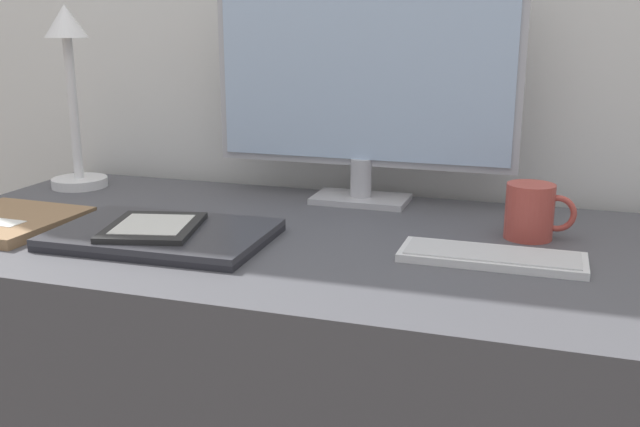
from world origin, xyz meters
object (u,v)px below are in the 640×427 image
Objects in this scene: laptop at (163,235)px; coffee_mug at (531,211)px; keyboard at (492,257)px; notebook at (5,222)px; monitor at (363,73)px; desk_lamp at (71,83)px; ereader at (153,227)px.

laptop is 3.09× the size of coffee_mug.
notebook reaches higher than keyboard.
monitor is 5.27× the size of coffee_mug.
laptop is at bearing -173.50° from keyboard.
desk_lamp is at bearing -174.58° from monitor.
notebook is at bearing -76.98° from desk_lamp.
desk_lamp is at bearing 139.96° from ereader.
coffee_mug is (0.05, 0.14, 0.04)m from keyboard.
laptop is 0.02m from ereader.
coffee_mug reaches higher than laptop.
monitor is 2.19× the size of keyboard.
ereader reaches higher than keyboard.
monitor is 0.50m from ereader.
notebook is (-0.55, -0.37, -0.24)m from monitor.
monitor is 0.48m from keyboard.
ereader is at bearing -172.56° from keyboard.
monitor is at bearing 5.42° from desk_lamp.
coffee_mug is (0.33, -0.16, -0.21)m from monitor.
keyboard is at bearing -46.50° from monitor.
notebook is at bearing -146.13° from monitor.
desk_lamp is at bearing 103.02° from notebook.
desk_lamp is 0.97m from coffee_mug.
monitor is 3.05× the size of ereader.
notebook is at bearing -175.06° from keyboard.
laptop is 0.61m from coffee_mug.
desk_lamp is (-0.90, 0.24, 0.22)m from keyboard.
monitor is 1.56× the size of desk_lamp.
laptop is at bearing 2.25° from notebook.
keyboard is 0.15m from coffee_mug.
laptop and notebook have the same top height.
notebook is (-0.83, -0.07, 0.00)m from keyboard.
monitor is 1.71× the size of laptop.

